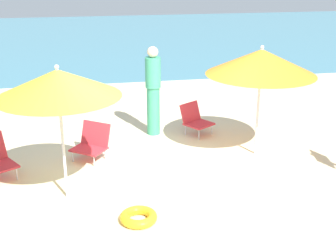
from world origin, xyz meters
The scene contains 8 objects.
ground_plane centered at (0.00, 0.00, 0.00)m, with size 40.00×40.00×0.00m, color beige.
sea_water centered at (0.00, 14.04, 0.00)m, with size 40.00×16.00×0.01m, color teal.
umbrella_yellow centered at (-1.60, -0.15, 1.64)m, with size 1.64×1.64×1.88m.
umbrella_orange centered at (1.54, 0.82, 1.59)m, with size 1.78×1.78×1.86m.
beach_chair_a centered at (0.76, 1.94, 0.30)m, with size 0.67×0.68×0.58m.
beach_chair_c centered at (-1.19, 1.14, 0.29)m, with size 0.72×0.71×0.59m.
person_b centered at (-0.01, 2.08, 0.85)m, with size 0.28×0.28×1.67m.
swim_ring centered at (-0.70, -0.97, 0.06)m, with size 0.48×0.48×0.12m, color yellow.
Camera 1 is at (-1.29, -6.03, 3.12)m, focal length 49.16 mm.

